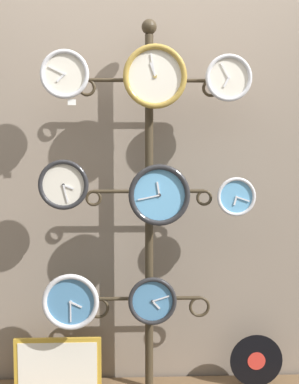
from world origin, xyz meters
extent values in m
cube|color=gray|center=(0.00, 0.57, 1.40)|extent=(4.40, 0.04, 2.80)
cylinder|color=#382D1E|center=(0.00, 0.41, 0.98)|extent=(0.04, 0.04, 1.92)
sphere|color=#382D1E|center=(0.00, 0.41, 1.97)|extent=(0.08, 0.08, 0.08)
cylinder|color=#382D1E|center=(-0.16, 0.41, 1.71)|extent=(0.32, 0.02, 0.02)
torus|color=#382D1E|center=(-0.32, 0.41, 1.67)|extent=(0.09, 0.02, 0.09)
cylinder|color=#382D1E|center=(0.16, 0.41, 1.71)|extent=(0.32, 0.02, 0.02)
torus|color=#382D1E|center=(0.32, 0.41, 1.67)|extent=(0.09, 0.02, 0.09)
cylinder|color=#382D1E|center=(-0.15, 0.41, 1.13)|extent=(0.29, 0.02, 0.02)
torus|color=#382D1E|center=(-0.29, 0.41, 1.10)|extent=(0.09, 0.02, 0.09)
cylinder|color=#382D1E|center=(0.15, 0.41, 1.13)|extent=(0.29, 0.02, 0.02)
torus|color=#382D1E|center=(0.29, 0.41, 1.10)|extent=(0.09, 0.02, 0.09)
cylinder|color=#382D1E|center=(-0.14, 0.41, 0.56)|extent=(0.27, 0.02, 0.02)
torus|color=#382D1E|center=(-0.27, 0.41, 0.51)|extent=(0.11, 0.02, 0.11)
cylinder|color=#382D1E|center=(0.14, 0.41, 0.56)|extent=(0.27, 0.02, 0.02)
torus|color=#382D1E|center=(0.27, 0.41, 0.51)|extent=(0.11, 0.02, 0.11)
cylinder|color=silver|center=(-0.42, 0.33, 1.72)|extent=(0.22, 0.02, 0.22)
torus|color=silver|center=(-0.42, 0.31, 1.72)|extent=(0.24, 0.02, 0.24)
cylinder|color=silver|center=(-0.42, 0.31, 1.72)|extent=(0.01, 0.01, 0.01)
cube|color=silver|center=(-0.44, 0.31, 1.70)|extent=(0.04, 0.00, 0.04)
cube|color=silver|center=(-0.46, 0.31, 1.74)|extent=(0.08, 0.00, 0.04)
cylinder|color=silver|center=(0.03, 0.32, 1.71)|extent=(0.29, 0.02, 0.29)
torus|color=#A58438|center=(0.03, 0.31, 1.71)|extent=(0.32, 0.03, 0.32)
cylinder|color=#A58438|center=(0.03, 0.31, 1.71)|extent=(0.02, 0.01, 0.02)
cube|color=silver|center=(0.01, 0.31, 1.74)|extent=(0.03, 0.00, 0.07)
cube|color=silver|center=(0.02, 0.31, 1.76)|extent=(0.03, 0.00, 0.11)
cylinder|color=silver|center=(0.39, 0.33, 1.70)|extent=(0.21, 0.02, 0.21)
torus|color=silver|center=(0.39, 0.32, 1.70)|extent=(0.24, 0.02, 0.24)
cylinder|color=silver|center=(0.39, 0.32, 1.70)|extent=(0.01, 0.01, 0.01)
cube|color=silver|center=(0.38, 0.31, 1.68)|extent=(0.03, 0.00, 0.05)
cube|color=silver|center=(0.37, 0.31, 1.74)|extent=(0.05, 0.00, 0.08)
cylinder|color=silver|center=(-0.43, 0.33, 1.17)|extent=(0.23, 0.02, 0.23)
torus|color=#262628|center=(-0.43, 0.32, 1.17)|extent=(0.25, 0.02, 0.25)
cylinder|color=#262628|center=(-0.43, 0.32, 1.17)|extent=(0.01, 0.01, 0.01)
cube|color=silver|center=(-0.41, 0.32, 1.16)|extent=(0.05, 0.00, 0.03)
cube|color=silver|center=(-0.42, 0.32, 1.13)|extent=(0.03, 0.00, 0.09)
cylinder|color=#60A8DB|center=(0.05, 0.30, 1.12)|extent=(0.28, 0.02, 0.28)
torus|color=#262628|center=(0.05, 0.28, 1.12)|extent=(0.31, 0.03, 0.31)
cylinder|color=#262628|center=(0.05, 0.28, 1.12)|extent=(0.02, 0.01, 0.02)
cube|color=silver|center=(0.04, 0.28, 1.15)|extent=(0.02, 0.00, 0.07)
cube|color=silver|center=(-0.01, 0.28, 1.11)|extent=(0.11, 0.00, 0.03)
cylinder|color=#60A8DB|center=(0.44, 0.33, 1.11)|extent=(0.18, 0.02, 0.18)
torus|color=silver|center=(0.44, 0.31, 1.11)|extent=(0.20, 0.02, 0.20)
cylinder|color=silver|center=(0.44, 0.31, 1.11)|extent=(0.01, 0.01, 0.01)
cube|color=silver|center=(0.43, 0.31, 1.09)|extent=(0.02, 0.00, 0.04)
cube|color=silver|center=(0.47, 0.31, 1.10)|extent=(0.07, 0.00, 0.03)
cylinder|color=#4C84B2|center=(-0.40, 0.32, 0.58)|extent=(0.26, 0.02, 0.26)
torus|color=silver|center=(-0.40, 0.30, 0.58)|extent=(0.29, 0.03, 0.29)
cylinder|color=silver|center=(-0.40, 0.30, 0.58)|extent=(0.02, 0.01, 0.02)
cube|color=silver|center=(-0.38, 0.30, 0.56)|extent=(0.06, 0.00, 0.04)
cube|color=silver|center=(-0.40, 0.30, 0.52)|extent=(0.01, 0.00, 0.10)
cylinder|color=#4C84B2|center=(0.01, 0.33, 0.57)|extent=(0.23, 0.02, 0.23)
torus|color=#262628|center=(0.01, 0.31, 0.57)|extent=(0.25, 0.02, 0.25)
cylinder|color=#262628|center=(0.01, 0.31, 0.57)|extent=(0.01, 0.01, 0.01)
cube|color=silver|center=(0.03, 0.31, 0.55)|extent=(0.04, 0.00, 0.05)
cube|color=silver|center=(0.06, 0.31, 0.58)|extent=(0.09, 0.00, 0.03)
cylinder|color=black|center=(0.58, 0.40, 0.20)|extent=(0.29, 0.01, 0.29)
cylinder|color=red|center=(0.58, 0.40, 0.20)|extent=(0.10, 0.00, 0.10)
cube|color=gold|center=(-0.49, 0.40, 0.20)|extent=(0.46, 0.02, 0.29)
cube|color=white|center=(-0.49, 0.39, 0.20)|extent=(0.42, 0.00, 0.25)
cube|color=white|center=(-0.39, 0.32, 1.58)|extent=(0.04, 0.00, 0.03)
camera|label=1|loc=(-0.08, -1.94, 1.30)|focal=42.00mm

